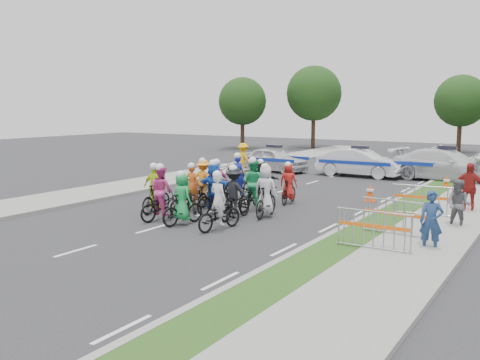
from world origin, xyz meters
The scene contains 35 objects.
ground centered at (0.00, 0.00, 0.00)m, with size 90.00×90.00×0.00m, color #28282B.
curb_right centered at (5.10, 5.00, 0.06)m, with size 0.20×60.00×0.12m, color gray.
grass_strip centered at (5.80, 5.00, 0.06)m, with size 1.20×60.00×0.11m, color #254B18.
sidewalk_right centered at (7.60, 5.00, 0.07)m, with size 2.40×60.00×0.13m, color gray.
sidewalk_left centered at (-6.50, 5.00, 0.07)m, with size 3.00×60.00×0.13m, color gray.
rider_0 centered at (1.83, 1.00, 0.61)m, with size 0.92×1.90×1.85m.
rider_1 centered at (0.45, 0.97, 0.69)m, with size 0.82×1.74×1.77m.
rider_2 centered at (-0.60, 1.20, 0.71)m, with size 0.95×1.96×1.92m.
rider_3 centered at (-1.56, 2.00, 0.70)m, with size 0.95×1.76×1.81m.
rider_4 centered at (1.37, 2.61, 0.72)m, with size 1.03×1.82×1.85m.
rider_5 centered at (0.28, 3.01, 0.81)m, with size 1.59×1.89×1.93m.
rider_6 centered at (-0.72, 3.09, 0.59)m, with size 0.68×1.76×1.76m.
rider_7 centered at (2.12, 3.43, 0.73)m, with size 0.84×1.83×1.87m.
rider_8 centered at (1.15, 4.26, 0.73)m, with size 0.86×1.97×1.97m.
rider_9 centered at (-0.39, 4.20, 0.70)m, with size 0.96×1.78×1.83m.
rider_10 centered at (-1.25, 4.47, 0.70)m, with size 1.07×1.84×1.80m.
rider_11 centered at (0.71, 5.59, 0.75)m, with size 1.43×1.71×1.76m.
rider_12 centered at (-0.58, 5.98, 0.63)m, with size 0.66×1.88×1.92m.
rider_13 centered at (1.62, 6.15, 0.65)m, with size 0.75×1.62×1.66m.
police_car_0 centered at (-3.79, 14.98, 0.70)m, with size 1.65×4.11×1.40m, color silver.
police_car_1 centered at (1.19, 15.44, 0.75)m, with size 1.60×4.58×1.51m, color silver.
police_car_2 centered at (5.54, 16.06, 0.81)m, with size 2.27×5.59×1.62m, color silver.
spectator_0 centered at (7.92, 1.85, 0.81)m, with size 0.59×0.39×1.62m, color navy.
spectator_1 centered at (8.06, 4.88, 0.78)m, with size 0.76×0.59×1.56m, color #58595D.
spectator_2 centered at (7.90, 7.73, 0.91)m, with size 1.07×0.44×1.82m, color maroon.
marshal_hiviz centered at (-4.85, 13.27, 0.86)m, with size 1.11×0.64×1.72m, color #FCB10D.
barrier_0 centered at (6.70, 0.94, 0.56)m, with size 2.00×0.50×1.12m, color #A5A8AD, non-canonical shape.
barrier_1 centered at (6.70, 2.82, 0.56)m, with size 2.00×0.50×1.12m, color #A5A8AD, non-canonical shape.
barrier_2 centered at (6.70, 6.11, 0.56)m, with size 2.00×0.50×1.12m, color #A5A8AD, non-canonical shape.
cone_0 centered at (4.15, 8.32, 0.34)m, with size 0.40×0.40×0.70m.
cone_1 centered at (6.17, 12.91, 0.34)m, with size 0.40×0.40×0.70m.
parked_bike centered at (-5.05, 11.46, 0.42)m, with size 0.55×1.59×0.83m, color black.
tree_0 centered at (-14.00, 28.00, 4.19)m, with size 4.20×4.20×6.30m.
tree_3 centered at (-9.00, 32.00, 4.89)m, with size 4.90×4.90×7.35m.
tree_4 centered at (3.00, 34.00, 4.19)m, with size 4.20×4.20×6.30m.
Camera 1 is at (10.90, -12.30, 3.78)m, focal length 40.00 mm.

